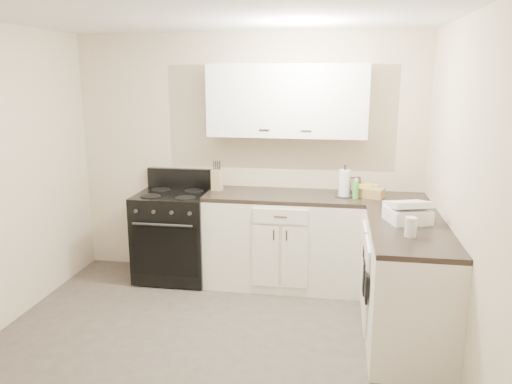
% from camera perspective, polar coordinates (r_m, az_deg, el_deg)
% --- Properties ---
extents(floor, '(3.60, 3.60, 0.00)m').
position_cam_1_polar(floor, '(3.97, -5.84, -18.48)').
color(floor, '#473F38').
rests_on(floor, ground).
extents(ceiling, '(3.60, 3.60, 0.00)m').
position_cam_1_polar(ceiling, '(3.41, -6.88, 20.17)').
color(ceiling, white).
rests_on(ceiling, wall_back).
extents(wall_back, '(3.60, 0.00, 3.60)m').
position_cam_1_polar(wall_back, '(5.20, -1.02, 4.01)').
color(wall_back, beige).
rests_on(wall_back, ground).
extents(wall_right, '(0.00, 3.60, 3.60)m').
position_cam_1_polar(wall_right, '(3.47, 23.67, -1.79)').
color(wall_right, beige).
rests_on(wall_right, ground).
extents(wall_front, '(3.60, 0.00, 3.60)m').
position_cam_1_polar(wall_front, '(1.91, -21.29, -13.54)').
color(wall_front, beige).
rests_on(wall_front, ground).
extents(base_cabinets_back, '(1.55, 0.60, 0.90)m').
position_cam_1_polar(base_cabinets_back, '(5.05, 3.18, -5.66)').
color(base_cabinets_back, white).
rests_on(base_cabinets_back, floor).
extents(base_cabinets_right, '(0.60, 1.90, 0.90)m').
position_cam_1_polar(base_cabinets_right, '(4.45, 16.29, -8.84)').
color(base_cabinets_right, white).
rests_on(base_cabinets_right, floor).
extents(countertop_back, '(1.55, 0.60, 0.04)m').
position_cam_1_polar(countertop_back, '(4.92, 3.25, -0.48)').
color(countertop_back, black).
rests_on(countertop_back, base_cabinets_back).
extents(countertop_right, '(0.60, 1.90, 0.04)m').
position_cam_1_polar(countertop_right, '(4.30, 16.69, -3.02)').
color(countertop_right, black).
rests_on(countertop_right, base_cabinets_right).
extents(upper_cabinets, '(1.55, 0.30, 0.70)m').
position_cam_1_polar(upper_cabinets, '(4.93, 3.58, 10.37)').
color(upper_cabinets, white).
rests_on(upper_cabinets, wall_back).
extents(stove, '(0.74, 0.63, 0.89)m').
position_cam_1_polar(stove, '(5.26, -9.30, -4.94)').
color(stove, black).
rests_on(stove, floor).
extents(knife_block, '(0.11, 0.10, 0.21)m').
position_cam_1_polar(knife_block, '(5.07, -4.48, 1.39)').
color(knife_block, tan).
rests_on(knife_block, countertop_back).
extents(paper_towel, '(0.14, 0.14, 0.26)m').
position_cam_1_polar(paper_towel, '(4.86, 10.07, 0.98)').
color(paper_towel, white).
rests_on(paper_towel, countertop_back).
extents(soap_bottle, '(0.07, 0.07, 0.17)m').
position_cam_1_polar(soap_bottle, '(4.80, 11.33, 0.24)').
color(soap_bottle, green).
rests_on(soap_bottle, countertop_back).
extents(picture_frame, '(0.12, 0.08, 0.14)m').
position_cam_1_polar(picture_frame, '(5.13, 11.23, 0.91)').
color(picture_frame, black).
rests_on(picture_frame, countertop_back).
extents(wicker_basket, '(0.32, 0.26, 0.09)m').
position_cam_1_polar(wicker_basket, '(4.91, 12.78, -0.02)').
color(wicker_basket, tan).
rests_on(wicker_basket, countertop_right).
extents(countertop_grill, '(0.38, 0.37, 0.11)m').
position_cam_1_polar(countertop_grill, '(4.15, 16.90, -2.53)').
color(countertop_grill, white).
rests_on(countertop_grill, countertop_right).
extents(glass_jar, '(0.11, 0.11, 0.14)m').
position_cam_1_polar(glass_jar, '(3.78, 17.28, -3.84)').
color(glass_jar, silver).
rests_on(glass_jar, countertop_right).
extents(oven_mitt_near, '(0.02, 0.13, 0.22)m').
position_cam_1_polar(oven_mitt_near, '(3.90, 12.51, -10.62)').
color(oven_mitt_near, black).
rests_on(oven_mitt_near, base_cabinets_right).
extents(oven_mitt_far, '(0.02, 0.16, 0.27)m').
position_cam_1_polar(oven_mitt_far, '(4.16, 12.29, -9.47)').
color(oven_mitt_far, black).
rests_on(oven_mitt_far, base_cabinets_right).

